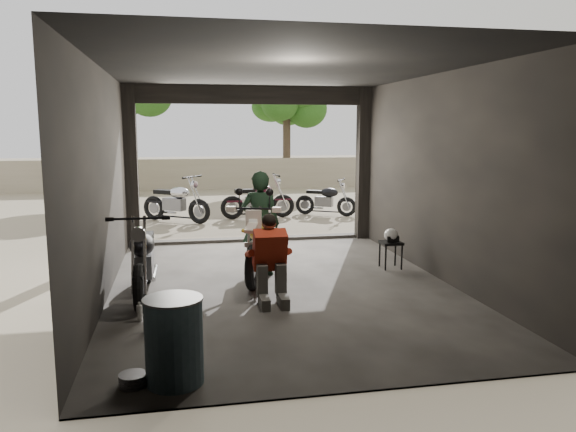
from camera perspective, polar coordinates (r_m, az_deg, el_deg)
name	(u,v)px	position (r m, az deg, el deg)	size (l,w,h in m)	color
ground	(282,287)	(8.50, -0.61, -7.22)	(80.00, 80.00, 0.00)	#7A6D56
garage	(276,198)	(8.77, -1.28, 1.82)	(7.00, 7.13, 3.20)	#2D2B28
boundary_wall	(216,174)	(22.14, -7.28, 4.27)	(18.00, 0.30, 1.20)	gray
tree_left	(130,81)	(20.64, -15.73, 13.10)	(2.20, 2.20, 5.60)	#382B1E
tree_right	(287,97)	(22.47, -0.13, 11.96)	(2.20, 2.20, 5.00)	#382B1E
main_bike	(261,240)	(8.86, -2.78, -2.45)	(0.76, 1.85, 1.23)	beige
left_bike	(143,254)	(8.13, -14.51, -3.78)	(0.75, 1.82, 1.23)	black
outside_bike_a	(176,199)	(14.48, -11.33, 1.74)	(0.73, 1.76, 1.19)	black
outside_bike_b	(258,197)	(14.81, -3.09, 1.99)	(0.71, 1.72, 1.16)	#3A0E19
outside_bike_c	(326,197)	(15.32, 3.83, 1.92)	(0.61, 1.49, 1.01)	black
rider	(260,224)	(8.99, -2.82, -0.78)	(0.62, 0.41, 1.70)	black
mechanic	(271,262)	(7.57, -1.71, -4.67)	(0.59, 0.81, 1.17)	#AC2F16
stool	(391,246)	(9.61, 10.41, -3.00)	(0.34, 0.34, 0.47)	black
helmet	(391,235)	(9.58, 10.44, -1.91)	(0.24, 0.25, 0.23)	silver
oil_drum	(174,342)	(5.39, -11.50, -12.46)	(0.53, 0.53, 0.82)	#395461
sign_post	(379,165)	(13.62, 9.28, 5.10)	(0.74, 0.08, 2.22)	black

